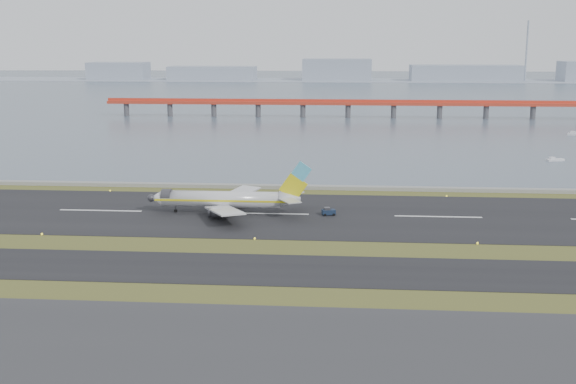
% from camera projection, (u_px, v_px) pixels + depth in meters
% --- Properties ---
extents(ground, '(1000.00, 1000.00, 0.00)m').
position_uv_depth(ground, '(250.00, 250.00, 140.59)').
color(ground, '#3E491A').
rests_on(ground, ground).
extents(apron_strip, '(1000.00, 50.00, 0.10)m').
position_uv_depth(apron_strip, '(191.00, 379.00, 86.91)').
color(apron_strip, '#2F2F32').
rests_on(apron_strip, ground).
extents(taxiway_strip, '(1000.00, 18.00, 0.10)m').
position_uv_depth(taxiway_strip, '(241.00, 269.00, 128.87)').
color(taxiway_strip, black).
rests_on(taxiway_strip, ground).
extents(runway_strip, '(1000.00, 45.00, 0.10)m').
position_uv_depth(runway_strip, '(266.00, 214.00, 169.85)').
color(runway_strip, black).
rests_on(runway_strip, ground).
extents(seawall, '(1000.00, 2.50, 1.00)m').
position_uv_depth(seawall, '(278.00, 187.00, 199.03)').
color(seawall, gray).
rests_on(seawall, ground).
extents(bay_water, '(1400.00, 800.00, 1.30)m').
position_uv_depth(bay_water, '(322.00, 91.00, 589.44)').
color(bay_water, '#41525E').
rests_on(bay_water, ground).
extents(red_pier, '(260.00, 5.00, 10.20)m').
position_uv_depth(red_pier, '(348.00, 104.00, 381.52)').
color(red_pier, red).
rests_on(red_pier, ground).
extents(far_shoreline, '(1400.00, 80.00, 60.50)m').
position_uv_depth(far_shoreline, '(340.00, 74.00, 743.28)').
color(far_shoreline, '#95A0B1').
rests_on(far_shoreline, ground).
extents(airliner, '(38.52, 32.89, 12.80)m').
position_uv_depth(airliner, '(228.00, 199.00, 169.41)').
color(airliner, silver).
rests_on(airliner, ground).
extents(pushback_tug, '(3.38, 2.43, 1.96)m').
position_uv_depth(pushback_tug, '(328.00, 212.00, 168.09)').
color(pushback_tug, '#142137').
rests_on(pushback_tug, ground).
extents(workboat_near, '(6.25, 3.43, 1.45)m').
position_uv_depth(workboat_near, '(555.00, 160.00, 244.58)').
color(workboat_near, white).
rests_on(workboat_near, ground).
extents(workboat_far, '(7.94, 5.11, 1.85)m').
position_uv_depth(workboat_far, '(576.00, 134.00, 310.49)').
color(workboat_far, white).
rests_on(workboat_far, ground).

